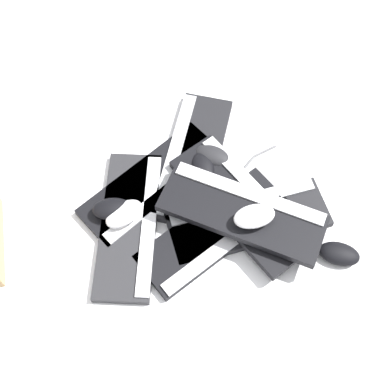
# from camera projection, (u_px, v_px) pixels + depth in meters

# --- Properties ---
(ground_plane) EXTENTS (3.20, 3.20, 0.00)m
(ground_plane) POSITION_uv_depth(u_px,v_px,m) (196.00, 226.00, 1.48)
(ground_plane) COLOR white
(keyboard_0) EXTENTS (0.20, 0.45, 0.03)m
(keyboard_0) POSITION_uv_depth(u_px,v_px,m) (153.00, 183.00, 1.53)
(keyboard_0) COLOR black
(keyboard_0) RESTS_ON ground
(keyboard_1) EXTENTS (0.39, 0.44, 0.03)m
(keyboard_1) POSITION_uv_depth(u_px,v_px,m) (130.00, 224.00, 1.47)
(keyboard_1) COLOR #232326
(keyboard_1) RESTS_ON ground
(keyboard_2) EXTENTS (0.23, 0.46, 0.03)m
(keyboard_2) POSITION_uv_depth(u_px,v_px,m) (214.00, 232.00, 1.46)
(keyboard_2) COLOR black
(keyboard_2) RESTS_ON ground
(keyboard_3) EXTENTS (0.36, 0.45, 0.03)m
(keyboard_3) POSITION_uv_depth(u_px,v_px,m) (248.00, 220.00, 1.47)
(keyboard_3) COLOR black
(keyboard_3) RESTS_ON ground
(keyboard_4) EXTENTS (0.34, 0.46, 0.03)m
(keyboard_4) POSITION_uv_depth(u_px,v_px,m) (192.00, 157.00, 1.57)
(keyboard_4) COLOR black
(keyboard_4) RESTS_ON ground
(keyboard_5) EXTENTS (0.46, 0.23, 0.03)m
(keyboard_5) POSITION_uv_depth(u_px,v_px,m) (240.00, 203.00, 1.47)
(keyboard_5) COLOR black
(keyboard_5) RESTS_ON keyboard_3
(keyboard_6) EXTENTS (0.46, 0.28, 0.03)m
(keyboard_6) POSITION_uv_depth(u_px,v_px,m) (242.00, 212.00, 1.42)
(keyboard_6) COLOR black
(keyboard_6) RESTS_ON keyboard_5
(mouse_0) EXTENTS (0.09, 0.12, 0.04)m
(mouse_0) POSITION_uv_depth(u_px,v_px,m) (124.00, 214.00, 1.44)
(mouse_0) COLOR silver
(mouse_0) RESTS_ON keyboard_1
(mouse_1) EXTENTS (0.13, 0.12, 0.04)m
(mouse_1) POSITION_uv_depth(u_px,v_px,m) (113.00, 209.00, 1.45)
(mouse_1) COLOR black
(mouse_1) RESTS_ON keyboard_1
(mouse_2) EXTENTS (0.13, 0.11, 0.04)m
(mouse_2) POSITION_uv_depth(u_px,v_px,m) (339.00, 254.00, 1.42)
(mouse_2) COLOR black
(mouse_2) RESTS_ON ground
(mouse_3) EXTENTS (0.12, 0.13, 0.04)m
(mouse_3) POSITION_uv_depth(u_px,v_px,m) (254.00, 216.00, 1.37)
(mouse_3) COLOR silver
(mouse_3) RESTS_ON keyboard_6
(mouse_4) EXTENTS (0.12, 0.09, 0.04)m
(mouse_4) POSITION_uv_depth(u_px,v_px,m) (214.00, 156.00, 1.53)
(mouse_4) COLOR black
(mouse_4) RESTS_ON keyboard_4
(mouse_5) EXTENTS (0.13, 0.12, 0.04)m
(mouse_5) POSITION_uv_depth(u_px,v_px,m) (203.00, 168.00, 1.51)
(mouse_5) COLOR black
(mouse_5) RESTS_ON keyboard_4
(cable_0) EXTENTS (0.20, 0.35, 0.01)m
(cable_0) POSITION_uv_depth(u_px,v_px,m) (228.00, 192.00, 1.53)
(cable_0) COLOR #59595B
(cable_0) RESTS_ON ground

